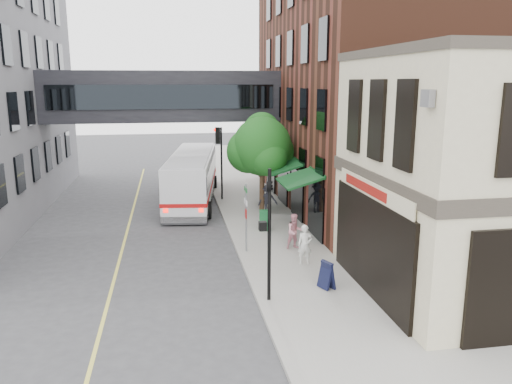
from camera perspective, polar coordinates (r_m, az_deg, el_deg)
name	(u,v)px	position (r m, az deg, el deg)	size (l,w,h in m)	color
ground	(269,333)	(15.54, 1.48, -15.82)	(120.00, 120.00, 0.00)	#38383A
sidewalk_main	(255,211)	(28.75, -0.08, -2.19)	(4.00, 60.00, 0.15)	gray
corner_building	(509,174)	(19.60, 26.97, 1.86)	(10.19, 8.12, 8.45)	beige
brick_building	(385,88)	(31.11, 14.52, 11.41)	(13.76, 18.00, 14.00)	#472416
skyway_bridge	(163,96)	(31.42, -10.55, 10.71)	(14.00, 3.18, 3.00)	black
traffic_signal_near	(268,219)	(16.31, 1.43, -3.10)	(0.44, 0.22, 4.60)	black
traffic_signal_far	(219,149)	(30.82, -4.24, 4.95)	(0.53, 0.28, 4.50)	black
street_sign_pole	(246,212)	(21.35, -1.15, -2.26)	(0.08, 0.75, 3.00)	gray
street_tree	(261,146)	(27.29, 0.60, 5.23)	(3.80, 3.20, 5.60)	#382619
lane_marking	(125,240)	(24.64, -14.76, -5.31)	(0.12, 40.00, 0.01)	#D8CC4C
bus	(192,175)	(31.22, -7.29, 1.88)	(3.93, 11.30, 2.98)	silver
pedestrian_a	(305,245)	(20.27, 5.61, -6.01)	(0.59, 0.39, 1.61)	silver
pedestrian_b	(295,231)	(22.03, 4.46, -4.50)	(0.77, 0.60, 1.58)	pink
pedestrian_c	(268,200)	(27.53, 1.35, -0.89)	(1.09, 0.63, 1.69)	#22222A
newspaper_box	(264,220)	(24.76, 0.96, -3.25)	(0.50, 0.44, 0.99)	#14582A
sandwich_board	(327,275)	(18.15, 8.09, -9.36)	(0.36, 0.56, 1.00)	black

